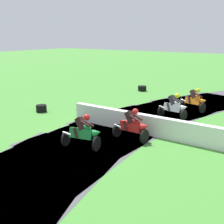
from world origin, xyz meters
TOP-DOWN VIEW (x-y plane):
  - ground_plane at (0.00, 0.00)m, footprint 120.00×120.00m
  - track_asphalt at (0.86, -0.02)m, footprint 8.71×29.62m
  - motorcycle_lead_orange at (1.76, 5.45)m, footprint 1.72×1.08m
  - motorcycle_chase_white at (1.50, 3.15)m, footprint 1.71×0.93m
  - motorcycle_trailing_red at (1.48, -1.10)m, footprint 1.69×0.74m
  - motorcycle_fourth_green at (0.35, -2.98)m, footprint 1.67×1.00m
  - tire_stack_near at (-3.96, 9.34)m, footprint 0.67×0.67m
  - tire_stack_mid_a at (-5.44, 0.09)m, footprint 0.61×0.61m

SIDE VIEW (x-z plane):
  - ground_plane at x=0.00m, z-range 0.00..0.00m
  - track_asphalt at x=0.86m, z-range 0.00..0.01m
  - tire_stack_near at x=-3.96m, z-range 0.00..0.40m
  - tire_stack_mid_a at x=-5.44m, z-range 0.00..0.40m
  - motorcycle_lead_orange at x=1.76m, z-range -0.08..1.35m
  - motorcycle_fourth_green at x=0.35m, z-range -0.07..1.36m
  - motorcycle_chase_white at x=1.50m, z-range -0.06..1.37m
  - motorcycle_trailing_red at x=1.48m, z-range -0.05..1.37m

